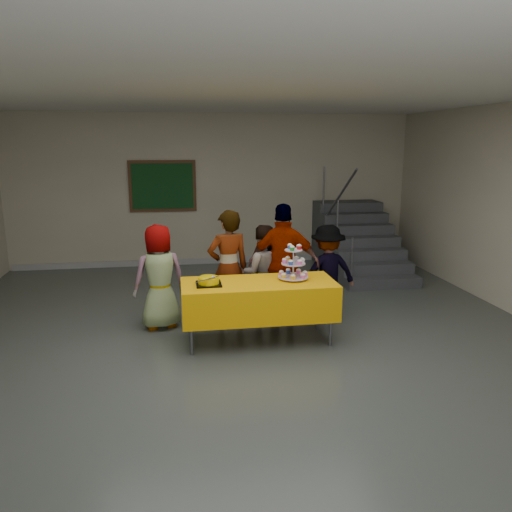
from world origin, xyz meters
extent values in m
plane|color=#4C514C|center=(0.00, 0.00, 0.00)|extent=(10.00, 10.00, 0.00)
cube|color=#B5AD92|center=(0.00, 5.00, 1.50)|extent=(8.00, 0.04, 3.00)
cube|color=silver|center=(0.00, 0.00, 3.00)|extent=(8.00, 10.00, 0.04)
cube|color=#999999|center=(0.00, 4.98, 0.06)|extent=(7.90, 0.03, 0.12)
cylinder|color=#595960|center=(-0.64, 0.47, 0.36)|extent=(0.04, 0.04, 0.73)
cylinder|color=#595960|center=(1.04, 0.47, 0.36)|extent=(0.04, 0.04, 0.73)
cylinder|color=#595960|center=(-0.64, 1.05, 0.36)|extent=(0.04, 0.04, 0.73)
cylinder|color=#595960|center=(1.04, 1.05, 0.36)|extent=(0.04, 0.04, 0.73)
cube|color=#595960|center=(0.20, 0.76, 0.74)|extent=(1.80, 0.70, 0.02)
cube|color=#EB9F04|center=(0.20, 0.76, 0.55)|extent=(1.88, 0.78, 0.44)
cylinder|color=silver|center=(0.65, 0.82, 0.78)|extent=(0.18, 0.18, 0.01)
cylinder|color=silver|center=(0.65, 0.82, 0.98)|extent=(0.02, 0.02, 0.42)
cylinder|color=silver|center=(0.65, 0.82, 0.80)|extent=(0.38, 0.38, 0.01)
cylinder|color=silver|center=(0.65, 0.82, 0.97)|extent=(0.30, 0.30, 0.01)
cylinder|color=silver|center=(0.65, 0.82, 1.14)|extent=(0.22, 0.22, 0.01)
cube|color=black|center=(-0.41, 0.73, 0.78)|extent=(0.30, 0.30, 0.02)
cylinder|color=#EFC800|center=(-0.41, 0.73, 0.82)|extent=(0.25, 0.25, 0.07)
ellipsoid|color=#EFC800|center=(-0.41, 0.73, 0.86)|extent=(0.25, 0.25, 0.05)
ellipsoid|color=white|center=(-0.36, 0.70, 0.88)|extent=(0.08, 0.08, 0.02)
cube|color=silver|center=(-0.43, 0.60, 0.88)|extent=(0.30, 0.16, 0.04)
imported|color=slate|center=(-1.01, 1.45, 0.70)|extent=(0.79, 0.63, 1.40)
imported|color=slate|center=(-0.10, 1.42, 0.79)|extent=(0.65, 0.50, 1.58)
imported|color=slate|center=(0.38, 1.55, 0.67)|extent=(0.69, 0.56, 1.34)
imported|color=#5C5D65|center=(0.66, 1.40, 0.82)|extent=(1.03, 0.60, 1.65)
imported|color=slate|center=(1.29, 1.46, 0.67)|extent=(0.92, 0.62, 1.33)
cube|color=#424447|center=(2.70, 2.75, 0.09)|extent=(1.30, 0.30, 0.18)
cube|color=#424447|center=(2.70, 3.05, 0.18)|extent=(1.30, 0.30, 0.36)
cube|color=#424447|center=(2.70, 3.35, 0.27)|extent=(1.30, 0.30, 0.54)
cube|color=#424447|center=(2.70, 3.65, 0.36)|extent=(1.30, 0.30, 0.72)
cube|color=#424447|center=(2.70, 3.95, 0.45)|extent=(1.30, 0.30, 0.90)
cube|color=#424447|center=(2.70, 4.25, 0.54)|extent=(1.30, 0.30, 1.08)
cube|color=#424447|center=(2.70, 4.55, 0.63)|extent=(1.30, 0.30, 1.26)
cube|color=#424447|center=(2.70, 4.85, 0.63)|extent=(1.30, 0.30, 1.26)
cylinder|color=#595960|center=(2.10, 2.70, 0.45)|extent=(0.04, 0.04, 0.90)
cylinder|color=#595960|center=(2.10, 3.50, 0.99)|extent=(0.04, 0.04, 0.90)
cylinder|color=#595960|center=(2.10, 4.40, 1.53)|extent=(0.04, 0.04, 0.90)
cylinder|color=#595960|center=(2.10, 3.55, 1.44)|extent=(0.04, 1.85, 1.20)
cube|color=#472B16|center=(-1.00, 4.97, 1.60)|extent=(1.30, 0.04, 1.00)
cube|color=#14401A|center=(-1.00, 4.94, 1.60)|extent=(1.18, 0.02, 0.88)
camera|label=1|loc=(-0.76, -5.03, 2.43)|focal=35.00mm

